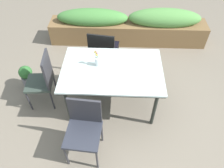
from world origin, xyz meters
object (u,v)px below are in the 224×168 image
at_px(chair_far_side, 103,48).
at_px(flower_vase, 97,59).
at_px(planter_box, 129,26).
at_px(chair_near_left, 84,127).
at_px(chair_end_left, 43,78).
at_px(dining_table, 112,72).
at_px(potted_plant, 27,77).

relative_size(chair_far_side, flower_vase, 3.22).
bearing_deg(planter_box, chair_far_side, -116.04).
height_order(chair_far_side, flower_vase, flower_vase).
distance_m(chair_near_left, planter_box, 2.72).
height_order(chair_near_left, chair_far_side, chair_near_left).
height_order(chair_end_left, flower_vase, flower_vase).
bearing_deg(dining_table, potted_plant, 167.92).
height_order(chair_far_side, planter_box, chair_far_side).
bearing_deg(potted_plant, chair_near_left, -44.27).
height_order(chair_near_left, flower_vase, flower_vase).
xyz_separation_m(dining_table, potted_plant, (-1.51, 0.32, -0.47)).
xyz_separation_m(chair_end_left, planter_box, (1.36, 1.80, -0.16)).
relative_size(dining_table, chair_end_left, 1.52).
height_order(chair_end_left, chair_near_left, chair_end_left).
bearing_deg(flower_vase, dining_table, -21.15).
distance_m(chair_end_left, potted_plant, 0.61).
height_order(dining_table, chair_end_left, chair_end_left).
xyz_separation_m(chair_far_side, potted_plant, (-1.32, -0.50, -0.27)).
distance_m(dining_table, chair_far_side, 0.87).
distance_m(chair_near_left, potted_plant, 1.68).
bearing_deg(flower_vase, chair_near_left, -96.72).
relative_size(dining_table, chair_near_left, 1.61).
bearing_deg(chair_far_side, planter_box, 72.28).
xyz_separation_m(flower_vase, planter_box, (0.51, 1.73, -0.51)).
height_order(chair_end_left, potted_plant, chair_end_left).
bearing_deg(planter_box, chair_near_left, -103.07).
distance_m(dining_table, chair_end_left, 1.09).
bearing_deg(planter_box, chair_end_left, -127.01).
distance_m(chair_end_left, chair_near_left, 1.12).
distance_m(dining_table, chair_near_left, 0.91).
distance_m(dining_table, potted_plant, 1.61).
relative_size(chair_end_left, planter_box, 0.29).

